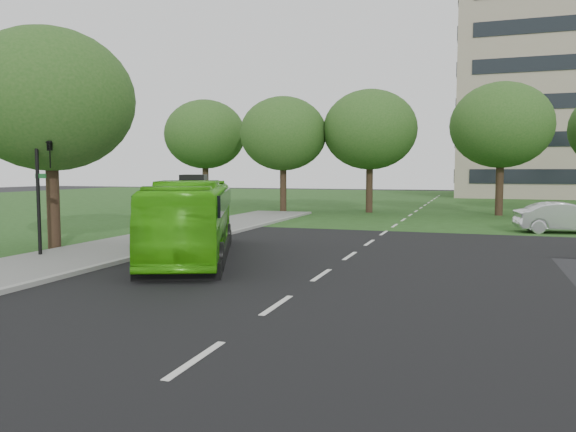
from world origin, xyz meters
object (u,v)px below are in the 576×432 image
Objects in this scene: tree_side_near at (50,100)px; bus at (192,219)px; tree_park_b at (370,130)px; tree_park_a at (283,134)px; tree_park_c at (501,125)px; tree_park_f at (205,135)px; traffic_light at (41,183)px; sedan at (565,218)px.

tree_side_near reaches higher than bus.
tree_park_a is at bearing -168.96° from tree_park_b.
bus is (-2.22, -23.58, -4.76)m from tree_park_b.
tree_park_a is 6.52m from tree_park_b.
tree_park_c is at bearing 5.01° from tree_park_a.
tree_park_f is 27.99m from traffic_light.
bus is at bearing -115.59° from tree_park_c.
tree_park_f reaches higher than sedan.
sedan is (14.09, 12.99, -0.62)m from bus.
tree_park_c is at bearing 53.64° from tree_side_near.
tree_park_a is at bearing 78.22° from bus.
tree_side_near is 1.84× the size of sedan.
bus is 5.47m from traffic_light.
tree_park_a is 1.00× the size of tree_side_near.
tree_side_near is at bearing 120.85° from traffic_light.
tree_park_f is 0.90× the size of bus.
tree_park_b reaches higher than tree_park_a.
tree_park_a reaches higher than tree_side_near.
traffic_light reaches higher than sedan.
traffic_light is (-19.01, -15.00, 1.94)m from sedan.
tree_park_c reaches higher than traffic_light.
traffic_light is (-4.91, -2.01, 1.32)m from bus.
traffic_light is at bearing -122.32° from tree_park_c.
tree_park_a is at bearing -174.99° from tree_park_c.
tree_park_c is at bearing -2.81° from tree_park_f.
bus is at bearing -64.16° from tree_park_f.
tree_park_f is at bearing 162.29° from tree_park_a.
tree_park_b is (6.39, 1.25, 0.24)m from tree_park_a.
sedan is (18.27, -9.34, -5.15)m from tree_park_a.
sedan is at bearing -27.07° from tree_park_a.
tree_park_f reaches higher than tree_park_a.
traffic_light is at bearing -75.16° from tree_park_f.
traffic_light is (1.22, -1.96, -3.18)m from tree_side_near.
tree_side_near is (-8.35, -23.63, -0.26)m from tree_park_b.
tree_park_f is at bearing 103.32° from tree_side_near.
tree_park_b is 1.93× the size of sedan.
tree_park_f is 1.96× the size of traffic_light.
tree_park_c reaches higher than tree_side_near.
tree_park_b is 9.13m from tree_park_c.
traffic_light is (-0.74, -24.34, -3.20)m from tree_park_a.
tree_park_b reaches higher than tree_side_near.
tree_park_a is 21.15m from sedan.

